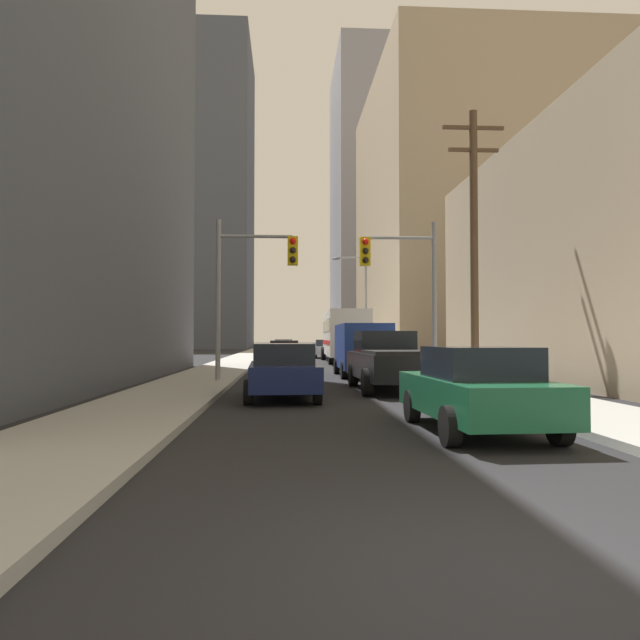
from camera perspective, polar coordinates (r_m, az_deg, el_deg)
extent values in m
plane|color=black|center=(4.64, 17.99, -22.86)|extent=(400.00, 400.00, 0.00)
cube|color=#9E9E99|center=(54.16, -6.90, -3.43)|extent=(2.83, 160.00, 0.15)
cube|color=#9E9E99|center=(54.43, 3.29, -3.43)|extent=(2.83, 160.00, 0.15)
cube|color=silver|center=(39.90, 2.39, -1.35)|extent=(2.83, 11.57, 2.90)
cube|color=black|center=(39.80, 0.59, -0.60)|extent=(0.32, 10.58, 0.80)
cube|color=red|center=(39.79, 0.58, -2.19)|extent=(0.32, 10.58, 0.28)
cylinder|color=black|center=(43.83, 0.33, -3.28)|extent=(0.32, 1.00, 1.00)
cylinder|color=black|center=(44.05, 3.38, -3.27)|extent=(0.32, 1.00, 1.00)
cylinder|color=black|center=(36.61, 1.08, -3.59)|extent=(0.32, 1.00, 1.00)
cylinder|color=black|center=(36.87, 4.73, -3.57)|extent=(0.32, 1.00, 1.00)
cube|color=black|center=(18.69, 6.81, -4.42)|extent=(2.16, 5.46, 0.80)
cube|color=black|center=(19.63, 6.29, -2.11)|extent=(1.85, 1.85, 0.70)
cube|color=black|center=(17.35, 7.60, -3.14)|extent=(1.83, 2.43, 0.10)
cylinder|color=black|center=(20.28, 3.25, -5.35)|extent=(0.28, 0.80, 0.80)
cylinder|color=black|center=(20.59, 8.59, -5.28)|extent=(0.28, 0.80, 0.80)
cylinder|color=black|center=(16.86, 4.63, -6.09)|extent=(0.28, 0.80, 0.80)
cylinder|color=black|center=(17.23, 11.00, -5.97)|extent=(0.28, 0.80, 0.80)
cube|color=navy|center=(25.49, 4.12, -2.57)|extent=(2.05, 5.22, 1.90)
cube|color=black|center=(28.07, 3.42, -1.64)|extent=(1.76, 0.04, 0.60)
cylinder|color=black|center=(27.07, 1.64, -4.53)|extent=(0.24, 0.72, 0.72)
cylinder|color=black|center=(27.31, 5.67, -4.50)|extent=(0.24, 0.72, 0.72)
cylinder|color=black|center=(23.76, 2.35, -4.92)|extent=(0.24, 0.72, 0.72)
cylinder|color=black|center=(24.03, 6.93, -4.88)|extent=(0.24, 0.72, 0.72)
cube|color=#195938|center=(10.80, 15.04, -7.18)|extent=(1.95, 4.26, 0.65)
cube|color=black|center=(10.61, 15.27, -4.02)|extent=(1.65, 1.96, 0.55)
cylinder|color=black|center=(11.89, 8.97, -8.28)|extent=(0.22, 0.64, 0.64)
cylinder|color=black|center=(12.38, 16.89, -7.97)|extent=(0.22, 0.64, 0.64)
cylinder|color=black|center=(9.31, 12.59, -10.10)|extent=(0.22, 0.64, 0.64)
cylinder|color=black|center=(9.92, 22.37, -9.49)|extent=(0.22, 0.64, 0.64)
cube|color=#141E4C|center=(16.03, -3.61, -5.44)|extent=(1.95, 4.26, 0.65)
cube|color=black|center=(15.85, -3.61, -3.31)|extent=(1.65, 1.96, 0.55)
cylinder|color=black|center=(17.42, -6.46, -6.21)|extent=(0.22, 0.64, 0.64)
cylinder|color=black|center=(17.41, -0.74, -6.22)|extent=(0.22, 0.64, 0.64)
cylinder|color=black|center=(14.74, -7.01, -7.02)|extent=(0.22, 0.64, 0.64)
cylinder|color=black|center=(14.74, -0.24, -7.03)|extent=(0.22, 0.64, 0.64)
cube|color=maroon|center=(34.28, -3.56, -3.47)|extent=(1.93, 4.25, 0.65)
cube|color=black|center=(34.12, -3.56, -2.47)|extent=(1.64, 1.95, 0.55)
cylinder|color=black|center=(35.65, -4.95, -3.92)|extent=(0.22, 0.64, 0.64)
cylinder|color=black|center=(35.65, -2.17, -3.92)|extent=(0.22, 0.64, 0.64)
cylinder|color=black|center=(32.97, -5.07, -4.10)|extent=(0.22, 0.64, 0.64)
cylinder|color=black|center=(32.96, -2.06, -4.10)|extent=(0.22, 0.64, 0.64)
cube|color=#B7BABF|center=(48.50, 0.50, -2.96)|extent=(1.85, 4.22, 0.65)
cube|color=black|center=(48.34, 0.51, -2.26)|extent=(1.61, 1.92, 0.55)
cylinder|color=black|center=(49.80, -0.60, -3.30)|extent=(0.22, 0.64, 0.64)
cylinder|color=black|center=(49.91, 1.38, -3.30)|extent=(0.22, 0.64, 0.64)
cylinder|color=black|center=(47.12, -0.44, -3.39)|extent=(0.22, 0.64, 0.64)
cylinder|color=black|center=(47.24, 1.66, -3.39)|extent=(0.22, 0.64, 0.64)
cube|color=white|center=(54.33, -3.59, -2.83)|extent=(1.80, 4.20, 0.65)
cube|color=black|center=(54.18, -3.58, -2.20)|extent=(1.59, 1.90, 0.55)
cylinder|color=black|center=(55.69, -4.47, -3.13)|extent=(0.22, 0.64, 0.64)
cylinder|color=black|center=(55.69, -2.69, -3.14)|extent=(0.22, 0.64, 0.64)
cylinder|color=black|center=(53.01, -4.52, -3.20)|extent=(0.22, 0.64, 0.64)
cylinder|color=black|center=(53.00, -2.65, -3.21)|extent=(0.22, 0.64, 0.64)
cylinder|color=gray|center=(21.58, -9.92, 1.79)|extent=(0.18, 0.18, 6.00)
cylinder|color=gray|center=(21.75, -6.29, 8.12)|extent=(2.71, 0.12, 0.12)
cube|color=gold|center=(21.64, -2.68, 6.75)|extent=(0.38, 0.30, 1.05)
sphere|color=red|center=(21.52, -2.67, 7.72)|extent=(0.24, 0.24, 0.24)
sphere|color=black|center=(21.47, -2.67, 6.82)|extent=(0.24, 0.24, 0.24)
sphere|color=black|center=(21.42, -2.67, 5.92)|extent=(0.24, 0.24, 0.24)
cylinder|color=gray|center=(22.15, 11.11, 1.71)|extent=(0.18, 0.18, 6.00)
cylinder|color=gray|center=(22.13, 7.78, 7.95)|extent=(2.60, 0.12, 0.12)
cube|color=gold|center=(21.84, 4.41, 6.68)|extent=(0.38, 0.30, 1.05)
sphere|color=red|center=(21.72, 4.47, 7.63)|extent=(0.24, 0.24, 0.24)
sphere|color=black|center=(21.67, 4.48, 6.74)|extent=(0.24, 0.24, 0.24)
sphere|color=black|center=(21.62, 4.48, 5.85)|extent=(0.24, 0.24, 0.24)
cylinder|color=brown|center=(21.43, 14.82, 6.87)|extent=(0.28, 0.28, 9.73)
cube|color=brown|center=(22.46, 14.73, 17.70)|extent=(2.20, 0.12, 0.12)
cube|color=brown|center=(22.21, 14.75, 15.75)|extent=(1.80, 0.12, 0.12)
cylinder|color=gray|center=(40.96, 4.50, 1.16)|extent=(0.16, 0.16, 7.50)
cylinder|color=gray|center=(41.16, 3.05, 6.11)|extent=(2.08, 0.10, 0.10)
ellipsoid|color=#4C4C51|center=(41.04, 1.60, 5.99)|extent=(0.56, 0.32, 0.20)
cube|color=#4C515B|center=(96.63, -13.09, 11.64)|extent=(20.94, 19.66, 47.93)
cube|color=tan|center=(59.81, 14.29, 9.56)|extent=(18.92, 26.25, 26.68)
cube|color=#93939E|center=(98.98, 7.87, 11.10)|extent=(21.76, 21.24, 47.30)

